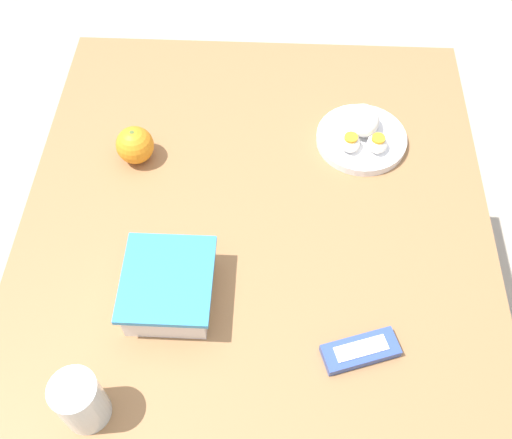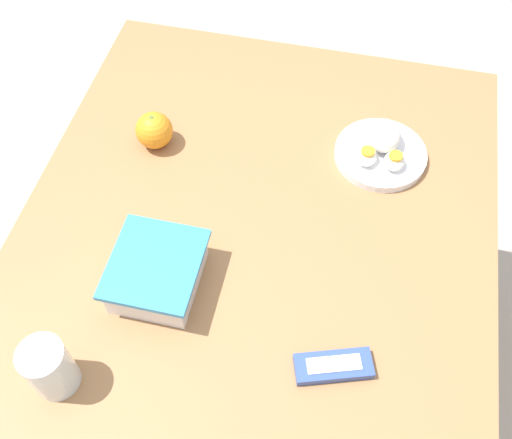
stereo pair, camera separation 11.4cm
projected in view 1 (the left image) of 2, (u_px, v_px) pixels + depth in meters
The scene contains 7 objects.
ground_plane at pixel (255, 377), 1.79m from camera, with size 10.00×10.00×0.00m, color #B2A899.
table at pixel (255, 268), 1.25m from camera, with size 1.14×0.92×0.78m.
food_container at pixel (169, 288), 1.05m from camera, with size 0.17×0.16×0.07m.
orange_fruit at pixel (135, 145), 1.23m from camera, with size 0.08×0.08×0.08m.
rice_plate at pixel (362, 134), 1.27m from camera, with size 0.19×0.19×0.07m.
candy_bar at pixel (360, 351), 1.01m from camera, with size 0.09×0.14×0.02m.
drinking_glass at pixel (81, 401), 0.92m from camera, with size 0.07×0.07×0.11m.
Camera 1 is at (-0.62, -0.03, 1.75)m, focal length 42.00 mm.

